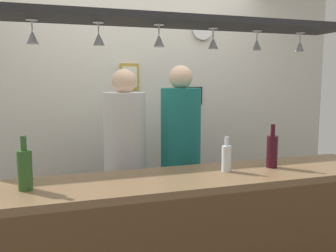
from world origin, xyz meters
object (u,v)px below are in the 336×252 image
at_px(bottle_champagne_green, 25,169).
at_px(wall_clock, 203,29).
at_px(bottle_wine_dark_red, 272,150).
at_px(picture_frame_crest, 130,77).
at_px(person_right_teal_shirt, 181,145).
at_px(picture_frame_lower_pair, 188,96).
at_px(bottle_soda_clear, 226,158).
at_px(person_left_white_patterned_shirt, 125,151).

relative_size(bottle_champagne_green, wall_clock, 1.36).
distance_m(bottle_wine_dark_red, picture_frame_crest, 1.62).
height_order(person_right_teal_shirt, picture_frame_lower_pair, person_right_teal_shirt).
distance_m(bottle_wine_dark_red, bottle_champagne_green, 1.58).
xyz_separation_m(bottle_champagne_green, wall_clock, (1.65, 1.39, 0.99)).
relative_size(bottle_wine_dark_red, wall_clock, 1.36).
relative_size(bottle_wine_dark_red, bottle_soda_clear, 1.30).
bearing_deg(person_left_white_patterned_shirt, picture_frame_crest, 73.73).
xyz_separation_m(bottle_soda_clear, wall_clock, (0.41, 1.37, 1.01)).
bearing_deg(picture_frame_crest, bottle_champagne_green, -122.59).
distance_m(picture_frame_crest, wall_clock, 0.90).
distance_m(bottle_champagne_green, picture_frame_crest, 1.73).
bearing_deg(person_right_teal_shirt, person_left_white_patterned_shirt, 180.00).
relative_size(bottle_champagne_green, bottle_soda_clear, 1.30).
height_order(person_left_white_patterned_shirt, person_right_teal_shirt, person_right_teal_shirt).
bearing_deg(bottle_soda_clear, wall_clock, 73.19).
xyz_separation_m(bottle_wine_dark_red, wall_clock, (0.07, 1.37, 0.99)).
relative_size(person_right_teal_shirt, picture_frame_crest, 6.50).
distance_m(bottle_wine_dark_red, bottle_soda_clear, 0.35).
relative_size(person_left_white_patterned_shirt, picture_frame_crest, 6.37).
xyz_separation_m(bottle_wine_dark_red, bottle_champagne_green, (-1.58, -0.02, 0.00)).
height_order(person_left_white_patterned_shirt, bottle_soda_clear, person_left_white_patterned_shirt).
bearing_deg(picture_frame_crest, person_left_white_patterned_shirt, -106.27).
bearing_deg(bottle_soda_clear, bottle_wine_dark_red, -0.27).
distance_m(person_left_white_patterned_shirt, picture_frame_crest, 0.87).
relative_size(picture_frame_crest, wall_clock, 1.18).
bearing_deg(bottle_soda_clear, person_right_teal_shirt, 93.06).
relative_size(person_right_teal_shirt, bottle_soda_clear, 7.35).
height_order(picture_frame_crest, picture_frame_lower_pair, picture_frame_crest).
distance_m(bottle_soda_clear, picture_frame_crest, 1.51).
relative_size(bottle_wine_dark_red, bottle_champagne_green, 1.00).
bearing_deg(picture_frame_crest, bottle_wine_dark_red, -63.38).
relative_size(bottle_wine_dark_red, picture_frame_crest, 1.15).
bearing_deg(wall_clock, bottle_wine_dark_red, -92.80).
relative_size(bottle_wine_dark_red, picture_frame_lower_pair, 1.00).
xyz_separation_m(bottle_wine_dark_red, picture_frame_crest, (-0.69, 1.38, 0.50)).
distance_m(person_right_teal_shirt, bottle_soda_clear, 0.77).
bearing_deg(bottle_soda_clear, bottle_champagne_green, -179.04).
bearing_deg(bottle_wine_dark_red, bottle_champagne_green, -179.31).
bearing_deg(bottle_champagne_green, person_right_teal_shirt, 33.26).
xyz_separation_m(picture_frame_crest, wall_clock, (0.76, -0.01, 0.48)).
bearing_deg(bottle_wine_dark_red, person_left_white_patterned_shirt, 138.64).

